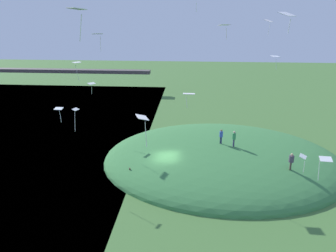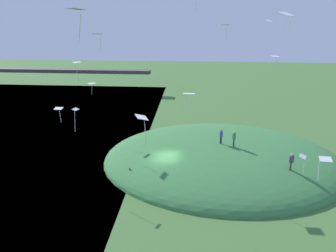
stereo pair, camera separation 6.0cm
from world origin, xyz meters
name	(u,v)px [view 1 (the left image)]	position (x,y,z in m)	size (l,w,h in m)	color
ground_plane	(166,173)	(0.00, 0.00, 0.00)	(160.00, 160.00, 0.00)	#426E33
grass_hill	(222,160)	(6.04, 3.41, 0.00)	(26.46, 21.91, 4.30)	#39773D
bridge_deck_far	(33,70)	(-30.78, 34.74, 4.26)	(49.43, 1.80, 0.70)	#514A49
person_with_child	(221,135)	(5.77, 3.11, 3.18)	(0.49, 0.49, 1.63)	navy
person_on_hilltop	(234,137)	(7.06, 2.41, 3.25)	(0.44, 0.44, 1.76)	#242943
person_watching_kites	(291,160)	(11.93, -1.62, 2.68)	(0.53, 0.53, 1.67)	#423730
kite_0	(224,25)	(5.31, 1.62, 14.55)	(1.24, 1.07, 1.37)	silver
kite_1	(92,84)	(-9.28, 6.62, 7.77)	(1.03, 1.03, 1.45)	silver
kite_3	(268,21)	(10.89, 9.10, 14.75)	(1.26, 1.37, 1.72)	white
kite_4	(98,35)	(-4.80, -4.70, 14.08)	(0.95, 0.81, 1.38)	white
kite_5	(275,57)	(11.78, 7.79, 10.97)	(0.89, 1.20, 1.51)	white
kite_6	(77,64)	(-10.42, 5.54, 10.29)	(1.09, 1.10, 2.19)	white
kite_8	(75,112)	(-8.27, -1.88, 6.94)	(0.62, 0.73, 2.18)	silver
kite_9	(189,94)	(2.20, -0.25, 8.46)	(1.15, 0.82, 1.48)	white
kite_10	(287,15)	(7.65, -10.15, 15.57)	(1.16, 1.19, 1.20)	white
kite_11	(59,109)	(-8.50, -4.87, 8.10)	(0.70, 0.51, 1.24)	white
kite_12	(142,119)	(-0.30, -12.39, 9.96)	(0.90, 1.06, 1.88)	white
kite_13	(303,158)	(9.64, -10.44, 6.96)	(0.63, 0.72, 1.15)	white
kite_14	(325,161)	(11.36, -9.65, 6.45)	(0.82, 0.65, 1.75)	white
kite_15	(77,10)	(-2.29, -16.00, 15.76)	(0.98, 1.00, 1.36)	silver
mooring_post	(130,174)	(-3.42, -1.75, 0.65)	(0.14, 0.14, 1.30)	brown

